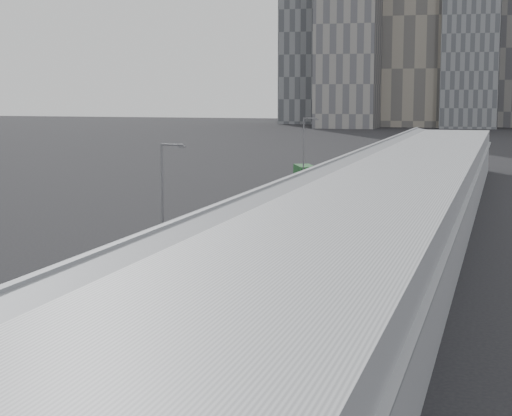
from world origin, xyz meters
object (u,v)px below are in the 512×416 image
at_px(street_lamp_near, 164,193).
at_px(bus_4, 277,218).
at_px(bus_1, 61,341).
at_px(street_lamp_far, 305,150).
at_px(bus_9, 386,161).
at_px(bus_10, 399,154).
at_px(bus_8, 378,167).
at_px(bus_5, 319,201).
at_px(bus_2, 165,276).
at_px(bus_7, 360,176).
at_px(suv, 336,168).
at_px(shipping_container, 305,176).
at_px(bus_3, 241,243).
at_px(bus_6, 333,187).

bearing_deg(street_lamp_near, bus_4, 67.84).
distance_m(bus_1, street_lamp_far, 75.58).
relative_size(bus_4, bus_9, 1.05).
bearing_deg(bus_10, bus_9, -91.14).
relative_size(bus_1, bus_8, 1.05).
bearing_deg(bus_8, bus_10, 88.99).
height_order(bus_5, bus_10, bus_10).
bearing_deg(street_lamp_near, bus_2, -67.44).
xyz_separation_m(bus_7, suv, (-7.72, 22.16, -0.90)).
distance_m(bus_8, suv, 10.17).
height_order(bus_10, street_lamp_near, street_lamp_near).
relative_size(bus_7, bus_8, 1.02).
bearing_deg(suv, bus_9, 39.30).
height_order(bus_5, shipping_container, bus_5).
xyz_separation_m(bus_1, bus_4, (-0.49, 40.86, -0.03)).
xyz_separation_m(bus_5, street_lamp_near, (-6.41, -27.51, 3.81)).
height_order(bus_1, bus_9, bus_1).
height_order(bus_1, shipping_container, bus_1).
bearing_deg(bus_7, bus_4, -90.64).
xyz_separation_m(street_lamp_near, suv, (-1.39, 77.08, -4.57)).
relative_size(bus_5, shipping_container, 2.09).
height_order(bus_5, suv, bus_5).
relative_size(bus_8, shipping_container, 2.21).
xyz_separation_m(bus_9, suv, (-7.33, -6.66, -0.82)).
bearing_deg(bus_5, shipping_container, 101.13).
relative_size(bus_8, bus_10, 0.96).
relative_size(bus_1, bus_7, 1.03).
bearing_deg(shipping_container, bus_4, -104.43).
distance_m(bus_1, shipping_container, 81.94).
distance_m(bus_8, bus_10, 26.63).
relative_size(bus_3, bus_10, 0.91).
xyz_separation_m(bus_6, street_lamp_far, (-5.46, 8.30, 3.91)).
xyz_separation_m(bus_2, suv, (-6.78, 90.07, -0.99)).
height_order(bus_4, bus_8, bus_4).
xyz_separation_m(bus_5, bus_6, (-0.90, 12.21, 0.21)).
distance_m(bus_1, bus_4, 40.86).
xyz_separation_m(street_lamp_far, suv, (-1.44, 29.06, -4.89)).
bearing_deg(bus_2, bus_9, 95.05).
relative_size(bus_8, suv, 2.46).
distance_m(bus_4, bus_8, 57.02).
bearing_deg(bus_3, bus_10, 89.49).
height_order(bus_1, bus_3, bus_1).
xyz_separation_m(bus_7, street_lamp_far, (-6.28, -6.90, 3.99)).
distance_m(bus_8, street_lamp_far, 23.85).
relative_size(bus_3, bus_9, 0.97).
xyz_separation_m(bus_2, street_lamp_far, (-5.35, 61.01, 3.90)).
relative_size(bus_2, bus_6, 1.02).
distance_m(street_lamp_near, street_lamp_far, 48.01).
relative_size(bus_7, shipping_container, 2.25).
distance_m(bus_4, suv, 63.83).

